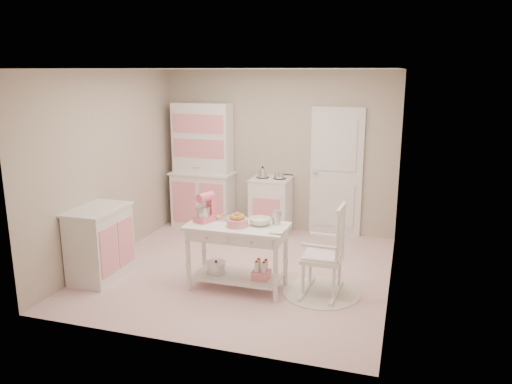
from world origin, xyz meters
TOP-DOWN VIEW (x-y plane):
  - room_shell at (0.00, 0.00)m, footprint 3.84×3.84m
  - door at (0.95, 1.87)m, footprint 0.82×0.05m
  - hutch at (-1.24, 1.66)m, footprint 1.06×0.50m
  - stove at (-0.04, 1.61)m, footprint 0.62×0.57m
  - base_cabinet at (-1.63, -0.75)m, footprint 0.54×0.84m
  - lace_rug at (1.13, -0.38)m, footprint 0.92×0.92m
  - rocking_chair at (1.13, -0.38)m, footprint 0.52×0.74m
  - work_table at (0.13, -0.52)m, footprint 1.20×0.60m
  - stand_mixer at (-0.29, -0.50)m, footprint 0.29×0.34m
  - cookie_tray at (-0.02, -0.34)m, footprint 0.34×0.24m
  - bread_basket at (0.15, -0.57)m, footprint 0.25×0.25m
  - mixing_bowl at (0.39, -0.44)m, footprint 0.27×0.27m
  - metal_pitcher at (0.57, -0.36)m, footprint 0.10×0.10m
  - recipe_book at (0.58, -0.64)m, footprint 0.16×0.21m

SIDE VIEW (x-z plane):
  - lace_rug at x=1.13m, z-range 0.00..0.01m
  - work_table at x=0.13m, z-range 0.00..0.80m
  - stove at x=-0.04m, z-range 0.00..0.92m
  - base_cabinet at x=-1.63m, z-range 0.00..0.92m
  - rocking_chair at x=1.13m, z-range 0.00..1.10m
  - cookie_tray at x=-0.02m, z-range 0.80..0.82m
  - recipe_book at x=0.58m, z-range 0.80..0.82m
  - mixing_bowl at x=0.39m, z-range 0.80..0.88m
  - bread_basket at x=0.15m, z-range 0.80..0.89m
  - metal_pitcher at x=0.57m, z-range 0.80..0.97m
  - stand_mixer at x=-0.29m, z-range 0.80..1.14m
  - door at x=0.95m, z-range 0.00..2.04m
  - hutch at x=-1.24m, z-range 0.00..2.08m
  - room_shell at x=0.00m, z-range 0.34..2.96m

